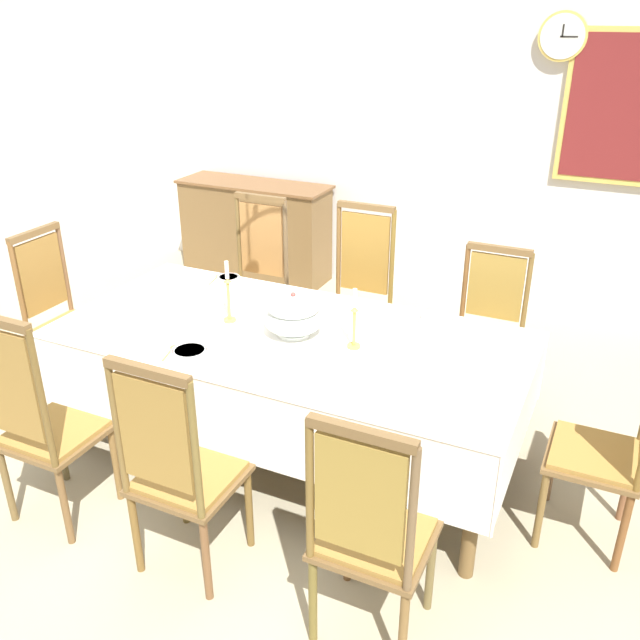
{
  "coord_description": "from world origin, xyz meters",
  "views": [
    {
      "loc": [
        1.55,
        -2.72,
        2.39
      ],
      "look_at": [
        0.17,
        0.22,
        0.87
      ],
      "focal_mm": 37.93,
      "sensor_mm": 36.0,
      "label": 1
    }
  ],
  "objects_px": {
    "bowl_far_left": "(436,321)",
    "chair_north_b": "(357,296)",
    "spoon_primary": "(172,349)",
    "candlestick_west": "(228,298)",
    "chair_south_a": "(39,421)",
    "bowl_near_left": "(190,353)",
    "chair_north_a": "(255,279)",
    "sideboard": "(256,230)",
    "soup_tureen": "(294,314)",
    "chair_head_west": "(62,313)",
    "chair_south_b": "(178,468)",
    "framed_painting": "(634,109)",
    "bowl_near_right": "(229,279)",
    "dining_table": "(290,346)",
    "chair_south_c": "(370,531)",
    "spoon_secondary": "(217,277)",
    "chair_north_c": "(487,328)",
    "mounted_clock": "(563,36)",
    "chair_head_east": "(612,444)",
    "candlestick_east": "(354,325)"
  },
  "relations": [
    {
      "from": "spoon_primary",
      "to": "candlestick_west",
      "type": "bearing_deg",
      "value": 63.61
    },
    {
      "from": "bowl_near_right",
      "to": "chair_head_west",
      "type": "bearing_deg",
      "value": -152.28
    },
    {
      "from": "chair_head_west",
      "to": "spoon_primary",
      "type": "xyz_separation_m",
      "value": [
        1.21,
        -0.42,
        0.21
      ]
    },
    {
      "from": "chair_north_a",
      "to": "mounted_clock",
      "type": "bearing_deg",
      "value": -136.46
    },
    {
      "from": "chair_south_c",
      "to": "soup_tureen",
      "type": "xyz_separation_m",
      "value": [
        -0.85,
        1.02,
        0.33
      ]
    },
    {
      "from": "dining_table",
      "to": "chair_south_c",
      "type": "xyz_separation_m",
      "value": [
        0.87,
        -1.02,
        -0.13
      ]
    },
    {
      "from": "chair_north_a",
      "to": "spoon_primary",
      "type": "distance_m",
      "value": 1.5
    },
    {
      "from": "dining_table",
      "to": "framed_painting",
      "type": "bearing_deg",
      "value": 61.29
    },
    {
      "from": "chair_head_east",
      "to": "spoon_primary",
      "type": "distance_m",
      "value": 2.19
    },
    {
      "from": "chair_head_west",
      "to": "bowl_near_right",
      "type": "distance_m",
      "value": 1.12
    },
    {
      "from": "chair_north_c",
      "to": "bowl_near_right",
      "type": "relative_size",
      "value": 7.16
    },
    {
      "from": "soup_tureen",
      "to": "framed_painting",
      "type": "distance_m",
      "value": 3.12
    },
    {
      "from": "candlestick_west",
      "to": "bowl_near_left",
      "type": "xyz_separation_m",
      "value": [
        0.04,
        -0.45,
        -0.12
      ]
    },
    {
      "from": "chair_south_c",
      "to": "chair_head_east",
      "type": "relative_size",
      "value": 1.03
    },
    {
      "from": "bowl_far_left",
      "to": "chair_north_b",
      "type": "bearing_deg",
      "value": 141.11
    },
    {
      "from": "chair_south_b",
      "to": "chair_north_c",
      "type": "relative_size",
      "value": 1.08
    },
    {
      "from": "chair_head_west",
      "to": "spoon_primary",
      "type": "distance_m",
      "value": 1.3
    },
    {
      "from": "chair_south_c",
      "to": "bowl_near_left",
      "type": "distance_m",
      "value": 1.36
    },
    {
      "from": "chair_south_a",
      "to": "chair_south_c",
      "type": "relative_size",
      "value": 1.07
    },
    {
      "from": "chair_north_a",
      "to": "spoon_primary",
      "type": "relative_size",
      "value": 6.75
    },
    {
      "from": "dining_table",
      "to": "sideboard",
      "type": "distance_m",
      "value": 2.9
    },
    {
      "from": "dining_table",
      "to": "mounted_clock",
      "type": "distance_m",
      "value": 3.16
    },
    {
      "from": "candlestick_west",
      "to": "bowl_far_left",
      "type": "xyz_separation_m",
      "value": [
        1.07,
        0.46,
        -0.12
      ]
    },
    {
      "from": "bowl_near_left",
      "to": "spoon_primary",
      "type": "distance_m",
      "value": 0.13
    },
    {
      "from": "chair_south_a",
      "to": "spoon_secondary",
      "type": "height_order",
      "value": "chair_south_a"
    },
    {
      "from": "bowl_near_left",
      "to": "chair_north_a",
      "type": "bearing_deg",
      "value": 108.22
    },
    {
      "from": "spoon_secondary",
      "to": "mounted_clock",
      "type": "relative_size",
      "value": 0.51
    },
    {
      "from": "chair_north_a",
      "to": "bowl_near_right",
      "type": "xyz_separation_m",
      "value": [
        0.11,
        -0.51,
        0.2
      ]
    },
    {
      "from": "chair_south_a",
      "to": "chair_head_west",
      "type": "xyz_separation_m",
      "value": [
        -0.86,
        1.02,
        -0.02
      ]
    },
    {
      "from": "chair_south_a",
      "to": "candlestick_west",
      "type": "height_order",
      "value": "chair_south_a"
    },
    {
      "from": "mounted_clock",
      "to": "candlestick_east",
      "type": "bearing_deg",
      "value": -100.92
    },
    {
      "from": "bowl_near_right",
      "to": "framed_painting",
      "type": "relative_size",
      "value": 0.13
    },
    {
      "from": "sideboard",
      "to": "spoon_secondary",
      "type": "bearing_deg",
      "value": 113.35
    },
    {
      "from": "chair_north_c",
      "to": "bowl_far_left",
      "type": "distance_m",
      "value": 0.64
    },
    {
      "from": "chair_north_a",
      "to": "framed_painting",
      "type": "relative_size",
      "value": 1.07
    },
    {
      "from": "chair_north_a",
      "to": "candlestick_west",
      "type": "distance_m",
      "value": 1.16
    },
    {
      "from": "chair_south_b",
      "to": "framed_painting",
      "type": "height_order",
      "value": "framed_painting"
    },
    {
      "from": "chair_south_a",
      "to": "chair_south_c",
      "type": "bearing_deg",
      "value": 0.16
    },
    {
      "from": "soup_tureen",
      "to": "bowl_far_left",
      "type": "relative_size",
      "value": 1.67
    },
    {
      "from": "dining_table",
      "to": "candlestick_west",
      "type": "height_order",
      "value": "candlestick_west"
    },
    {
      "from": "chair_south_b",
      "to": "chair_head_east",
      "type": "distance_m",
      "value": 1.97
    },
    {
      "from": "spoon_secondary",
      "to": "sideboard",
      "type": "bearing_deg",
      "value": 102.63
    },
    {
      "from": "chair_head_west",
      "to": "soup_tureen",
      "type": "distance_m",
      "value": 1.73
    },
    {
      "from": "candlestick_west",
      "to": "dining_table",
      "type": "bearing_deg",
      "value": 0.0
    },
    {
      "from": "bowl_far_left",
      "to": "chair_south_a",
      "type": "bearing_deg",
      "value": -135.56
    },
    {
      "from": "chair_head_east",
      "to": "sideboard",
      "type": "bearing_deg",
      "value": 53.93
    },
    {
      "from": "chair_north_c",
      "to": "spoon_secondary",
      "type": "height_order",
      "value": "chair_north_c"
    },
    {
      "from": "chair_north_c",
      "to": "spoon_primary",
      "type": "bearing_deg",
      "value": 47.0
    },
    {
      "from": "chair_south_a",
      "to": "sideboard",
      "type": "bearing_deg",
      "value": 103.18
    },
    {
      "from": "soup_tureen",
      "to": "bowl_near_right",
      "type": "height_order",
      "value": "soup_tureen"
    }
  ]
}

